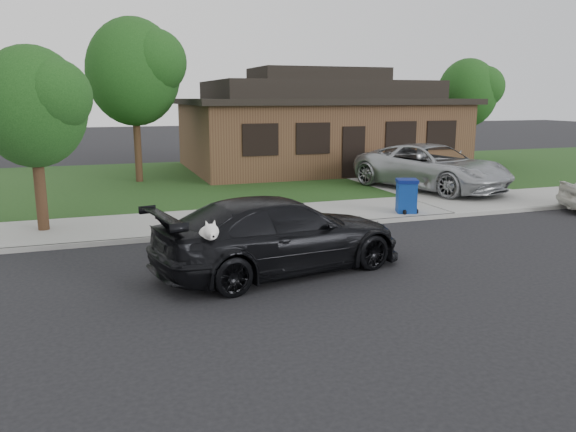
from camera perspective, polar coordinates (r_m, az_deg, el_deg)
name	(u,v)px	position (r m, az deg, el deg)	size (l,w,h in m)	color
ground	(404,262)	(12.33, 11.72, -4.56)	(120.00, 120.00, 0.00)	black
sidewalk	(317,214)	(16.67, 3.00, 0.22)	(60.00, 3.00, 0.12)	gray
curb	(338,225)	(15.32, 5.09, -0.87)	(60.00, 0.12, 0.12)	gray
lawn	(248,178)	(24.16, -4.11, 3.90)	(60.00, 13.00, 0.13)	#193814
driveway	(407,181)	(23.74, 11.99, 3.53)	(4.50, 13.00, 0.14)	gray
sedan	(280,234)	(11.26, -0.82, -1.89)	(5.52, 3.13, 1.51)	black
minivan	(432,167)	(21.19, 14.39, 4.85)	(2.72, 5.90, 1.64)	#A4A7AB
recycling_bin	(406,196)	(16.85, 11.95, 2.04)	(0.76, 0.76, 0.99)	navy
house	(317,125)	(27.12, 3.01, 9.19)	(12.60, 8.60, 4.65)	#422B1C
tree_0	(138,70)	(23.09, -14.98, 14.14)	(3.78, 3.60, 6.34)	#332114
tree_1	(471,92)	(30.57, 18.10, 11.90)	(3.15, 3.00, 5.25)	#332114
tree_2	(37,105)	(15.29, -24.11, 10.26)	(2.73, 2.60, 4.59)	#332114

